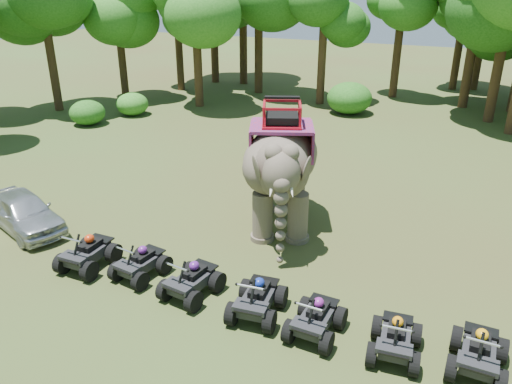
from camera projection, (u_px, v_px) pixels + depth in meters
ground at (240, 264)px, 15.06m from camera, size 110.00×110.00×0.00m
elephant at (281, 166)px, 16.59m from camera, size 4.07×5.68×4.37m
parked_car at (24, 212)px, 16.90m from camera, size 4.14×2.74×1.31m
atv_0 at (87, 249)px, 14.67m from camera, size 1.25×1.70×1.25m
atv_1 at (140, 259)px, 14.23m from camera, size 1.31×1.67×1.14m
atv_2 at (191, 276)px, 13.37m from camera, size 1.38×1.76×1.20m
atv_3 at (257, 294)px, 12.58m from camera, size 1.38×1.78×1.23m
atv_4 at (316, 314)px, 11.90m from camera, size 1.21×1.62×1.17m
atv_5 at (396, 334)px, 11.25m from camera, size 1.28×1.66×1.15m
atv_6 at (480, 348)px, 10.79m from camera, size 1.23×1.67×1.21m
tree_0 at (399, 35)px, 34.13m from camera, size 5.95×5.95×8.50m
tree_1 at (475, 28)px, 31.04m from camera, size 6.99×6.99×9.99m
tree_24 at (50, 50)px, 30.79m from camera, size 5.28×5.28×7.54m
tree_25 at (121, 45)px, 33.90m from camera, size 5.14×5.14×7.35m
tree_26 at (197, 42)px, 31.65m from camera, size 5.75×5.75×8.22m
tree_27 at (259, 24)px, 35.21m from camera, size 6.78×6.78×9.68m
tree_28 at (323, 47)px, 32.44m from camera, size 5.26×5.26×7.51m
tree_30 at (214, 17)px, 38.75m from camera, size 7.02×7.02×10.03m
tree_31 at (178, 37)px, 36.49m from camera, size 5.38×5.38×7.68m
tree_33 at (503, 43)px, 27.96m from camera, size 6.37×6.37×9.10m
tree_36 at (461, 31)px, 36.53m from camera, size 5.92×5.92×8.46m
tree_37 at (243, 17)px, 38.19m from camera, size 7.13×7.13×10.19m
tree_39 at (501, 48)px, 31.53m from camera, size 5.26×5.26×7.52m
tree_40 at (482, 42)px, 36.65m from camera, size 4.91×4.91×7.02m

